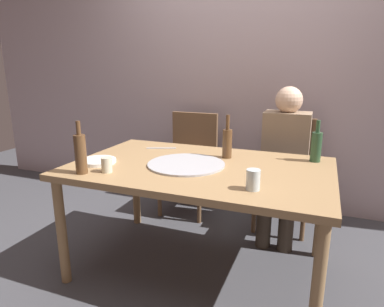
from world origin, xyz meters
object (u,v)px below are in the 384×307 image
(pizza_tray, at_px, (186,164))
(guest_in_sweater, at_px, (284,155))
(tumbler_far, at_px, (107,165))
(water_bottle, at_px, (316,146))
(wine_bottle, at_px, (80,153))
(beer_bottle, at_px, (227,142))
(plate_stack, at_px, (98,161))
(dining_table, at_px, (200,176))
(tumbler_near, at_px, (253,180))
(chair_right, at_px, (285,166))
(chair_left, at_px, (190,156))
(table_knife, at_px, (161,148))

(pizza_tray, xyz_separation_m, guest_in_sweater, (0.51, 0.77, -0.09))
(tumbler_far, bearing_deg, pizza_tray, 38.27)
(water_bottle, xyz_separation_m, guest_in_sweater, (-0.23, 0.40, -0.18))
(water_bottle, height_order, guest_in_sweater, guest_in_sweater)
(wine_bottle, xyz_separation_m, beer_bottle, (0.69, 0.63, -0.01))
(pizza_tray, relative_size, tumbler_far, 5.55)
(beer_bottle, bearing_deg, tumbler_far, -135.53)
(tumbler_far, xyz_separation_m, guest_in_sweater, (0.89, 1.07, -0.12))
(plate_stack, bearing_deg, tumbler_far, -40.16)
(water_bottle, bearing_deg, dining_table, -151.94)
(wine_bottle, distance_m, tumbler_near, 0.98)
(tumbler_far, relative_size, chair_right, 0.10)
(beer_bottle, distance_m, tumbler_near, 0.61)
(dining_table, distance_m, chair_right, 1.01)
(tumbler_near, relative_size, tumbler_far, 1.21)
(chair_right, bearing_deg, tumbler_far, 53.95)
(plate_stack, xyz_separation_m, chair_right, (1.06, 1.08, -0.22))
(tumbler_near, distance_m, chair_left, 1.47)
(beer_bottle, height_order, tumbler_near, beer_bottle)
(chair_left, bearing_deg, wine_bottle, 83.03)
(pizza_tray, height_order, water_bottle, water_bottle)
(dining_table, height_order, chair_right, chair_right)
(beer_bottle, xyz_separation_m, water_bottle, (0.56, 0.12, -0.00))
(dining_table, relative_size, water_bottle, 5.91)
(guest_in_sweater, bearing_deg, tumbler_near, 87.80)
(wine_bottle, xyz_separation_m, tumbler_far, (0.12, 0.07, -0.08))
(dining_table, bearing_deg, pizza_tray, -163.26)
(guest_in_sweater, bearing_deg, table_knife, 27.67)
(pizza_tray, xyz_separation_m, chair_right, (0.51, 0.93, -0.21))
(dining_table, relative_size, table_knife, 7.23)
(dining_table, bearing_deg, tumbler_far, -144.93)
(wine_bottle, height_order, chair_right, wine_bottle)
(tumbler_far, relative_size, guest_in_sweater, 0.07)
(beer_bottle, relative_size, tumbler_near, 2.75)
(pizza_tray, height_order, chair_right, chair_right)
(beer_bottle, xyz_separation_m, plate_stack, (-0.73, -0.42, -0.10))
(pizza_tray, bearing_deg, guest_in_sweater, 56.47)
(plate_stack, distance_m, guest_in_sweater, 1.41)
(pizza_tray, bearing_deg, tumbler_near, -30.34)
(pizza_tray, relative_size, chair_left, 0.54)
(pizza_tray, relative_size, wine_bottle, 1.58)
(dining_table, xyz_separation_m, chair_left, (-0.42, 0.90, -0.14))
(chair_right, relative_size, guest_in_sweater, 0.77)
(wine_bottle, xyz_separation_m, chair_right, (1.01, 1.30, -0.33))
(pizza_tray, xyz_separation_m, plate_stack, (-0.54, -0.16, 0.00))
(guest_in_sweater, bearing_deg, tumbler_far, 50.28)
(dining_table, xyz_separation_m, tumbler_near, (0.39, -0.30, 0.12))
(wine_bottle, height_order, beer_bottle, wine_bottle)
(tumbler_far, bearing_deg, tumbler_near, 1.43)
(table_knife, xyz_separation_m, chair_right, (0.85, 0.60, -0.21))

